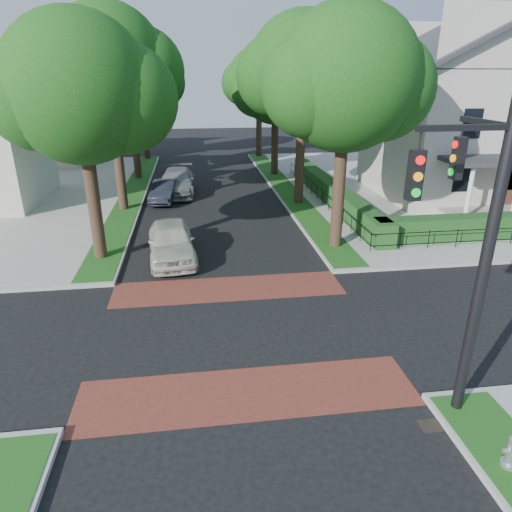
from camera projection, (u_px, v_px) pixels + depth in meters
The scene contains 23 objects.
ground at pixel (236, 331), 15.08m from camera, with size 120.00×120.00×0.00m, color black.
sidewalk_ne at pixel (465, 183), 34.99m from camera, with size 30.00×30.00×0.15m, color gray.
crosswalk_far at pixel (229, 289), 18.02m from camera, with size 9.00×2.20×0.01m, color maroon.
crosswalk_near at pixel (248, 393), 12.14m from camera, with size 9.00×2.20×0.01m, color maroon.
storm_drain at pixel (433, 425), 11.03m from camera, with size 0.65×0.45×0.01m, color black.
grass_strip_ne at pixel (285, 188), 33.26m from camera, with size 1.60×29.80×0.02m, color #1F4E16.
grass_strip_nw at pixel (133, 192), 31.89m from camera, with size 1.60×29.80×0.02m, color #1F4E16.
tree_right_near at pixel (347, 81), 19.60m from camera, with size 7.75×6.67×10.66m.
tree_right_mid at pixel (304, 72), 26.83m from camera, with size 8.25×7.09×11.22m.
tree_right_far at pixel (276, 87), 35.48m from camera, with size 7.25×6.23×9.74m.
tree_right_back at pixel (260, 80), 43.62m from camera, with size 7.50×6.45×10.20m.
tree_left_near at pixel (83, 91), 18.33m from camera, with size 7.50×6.45×10.20m.
tree_left_mid at pixel (111, 65), 25.29m from camera, with size 8.00×6.88×11.48m.
tree_left_far at pixel (131, 85), 34.00m from camera, with size 7.00×6.02×9.86m.
tree_left_back at pixel (142, 79), 42.18m from camera, with size 7.75×6.66×10.44m.
hedge_main_road at pixel (332, 192), 29.56m from camera, with size 1.00×18.00×1.20m, color #143C16.
fence_main_road at pixel (320, 195), 29.52m from camera, with size 0.06×18.00×0.90m, color black, non-canonical shape.
house_victorian at pixel (479, 104), 29.68m from camera, with size 13.00×13.05×12.48m.
house_left_far at pixel (28, 108), 40.64m from camera, with size 10.00×9.00×10.14m.
traffic_signal at pixel (477, 233), 9.89m from camera, with size 2.17×2.00×8.00m.
parked_car_front at pixel (171, 241), 20.64m from camera, with size 2.02×5.02×1.71m, color beige.
parked_car_middle at pixel (164, 191), 30.04m from camera, with size 1.43×4.11×1.36m, color black.
parked_car_rear at pixel (177, 182), 31.95m from camera, with size 2.36×5.82×1.69m, color gray.
Camera 1 is at (-1.14, -13.03, 7.93)m, focal length 32.00 mm.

